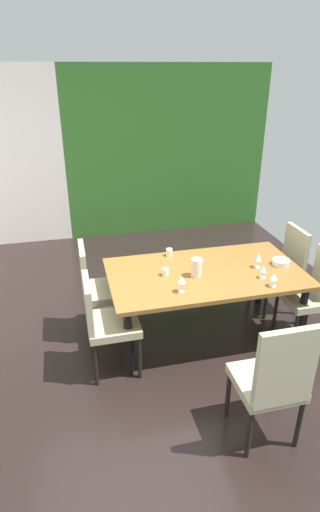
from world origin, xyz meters
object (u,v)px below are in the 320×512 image
chair_right_near (314,291)px  wine_glass_front (274,277)px  chair_left_near (104,319)px  pitcher_west (196,267)px  chair_right_far (284,264)px  cup_east (165,272)px  dining_table (205,278)px  cup_near_shelf (169,252)px  wine_glass_rear (181,280)px  serving_bowl_south (281,262)px  wine_glass_center (258,257)px  chair_head_near (274,379)px  wine_glass_right (263,269)px  chair_left_far (97,285)px

chair_right_near → wine_glass_front: (-0.52, -0.11, 0.28)m
chair_left_near → pitcher_west: chair_left_near is taller
chair_right_far → cup_east: chair_right_far is taller
cup_east → chair_left_near: bearing=-153.1°
dining_table → cup_near_shelf: 0.51m
chair_left_near → wine_glass_front: size_ratio=7.14×
wine_glass_rear → chair_left_near: bearing=178.7°
cup_near_shelf → pitcher_west: bearing=-74.8°
dining_table → wine_glass_front: size_ratio=14.39×
serving_bowl_south → pitcher_west: 0.89m
chair_right_far → pitcher_west: 1.22m
dining_table → wine_glass_front: bearing=-39.5°
wine_glass_center → serving_bowl_south: (0.25, -0.00, -0.08)m
chair_head_near → wine_glass_right: bearing=67.9°
wine_glass_front → cup_near_shelf: 1.11m
chair_right_near → cup_near_shelf: 1.47m
chair_left_far → serving_bowl_south: (1.79, -0.33, 0.20)m
wine_glass_right → pitcher_west: bearing=163.1°
wine_glass_front → chair_head_near: bearing=-116.5°
chair_left_near → wine_glass_center: bearing=99.7°
wine_glass_rear → wine_glass_front: size_ratio=1.20×
chair_left_far → pitcher_west: (0.90, -0.35, 0.26)m
serving_bowl_south → wine_glass_center: bearing=179.2°
dining_table → serving_bowl_south: 0.78m
pitcher_west → wine_glass_right: bearing=-16.9°
chair_head_near → wine_glass_center: size_ratio=6.86×
pitcher_west → serving_bowl_south: bearing=1.7°
wine_glass_right → chair_head_near: bearing=-112.1°
chair_left_near → wine_glass_rear: 0.75m
wine_glass_front → wine_glass_center: 0.38m
dining_table → wine_glass_rear: size_ratio=12.01×
chair_left_near → wine_glass_front: (1.50, -0.11, 0.28)m
chair_head_near → cup_near_shelf: size_ratio=13.81×
chair_left_far → cup_near_shelf: (0.77, 0.13, 0.21)m
chair_right_near → wine_glass_front: bearing=102.0°
serving_bowl_south → cup_east: size_ratio=2.42×
chair_head_near → wine_glass_front: 1.07m
chair_head_near → chair_left_near: size_ratio=1.15×
wine_glass_rear → cup_east: bearing=100.5°
cup_east → pitcher_west: 0.30m
chair_left_far → chair_left_near: bearing=0.4°
chair_left_near → wine_glass_rear: chair_left_near is taller
dining_table → chair_head_near: chair_head_near is taller
wine_glass_center → dining_table: bearing=176.6°
wine_glass_center → serving_bowl_south: size_ratio=0.91×
chair_left_far → chair_right_near: 2.12m
chair_right_near → cup_near_shelf: bearing=60.3°
chair_head_near → chair_left_near: bearing=134.8°
chair_left_far → wine_glass_right: 1.60m
chair_head_near → wine_glass_right: 1.21m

